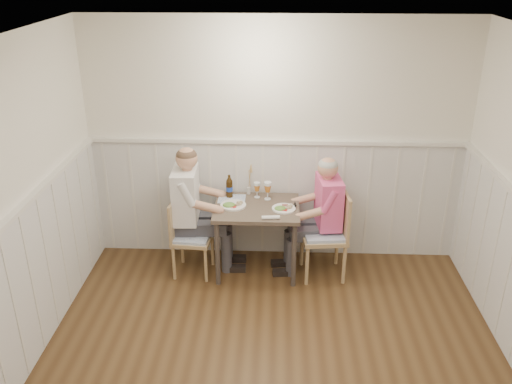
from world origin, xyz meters
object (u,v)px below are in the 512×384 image
(chair_right, at_px, (329,231))
(man_in_pink, at_px, (324,224))
(grass_vase, at_px, (249,180))
(beer_bottle, at_px, (229,187))
(diner_cream, at_px, (191,218))
(dining_table, at_px, (257,215))
(chair_left, at_px, (188,234))

(chair_right, height_order, man_in_pink, man_in_pink)
(man_in_pink, height_order, grass_vase, man_in_pink)
(beer_bottle, distance_m, grass_vase, 0.22)
(diner_cream, height_order, beer_bottle, diner_cream)
(diner_cream, relative_size, beer_bottle, 5.49)
(dining_table, height_order, chair_left, chair_left)
(man_in_pink, bearing_deg, diner_cream, -179.98)
(chair_right, relative_size, diner_cream, 0.68)
(dining_table, bearing_deg, grass_vase, 107.91)
(chair_left, bearing_deg, dining_table, 5.85)
(grass_vase, bearing_deg, chair_right, -23.19)
(diner_cream, height_order, grass_vase, diner_cream)
(chair_left, relative_size, grass_vase, 2.35)
(man_in_pink, bearing_deg, grass_vase, 161.17)
(man_in_pink, height_order, beer_bottle, man_in_pink)
(dining_table, relative_size, grass_vase, 2.44)
(man_in_pink, bearing_deg, chair_left, -175.45)
(dining_table, distance_m, chair_left, 0.75)
(chair_left, xyz_separation_m, man_in_pink, (1.41, 0.11, 0.09))
(beer_bottle, bearing_deg, chair_right, -14.46)
(diner_cream, bearing_deg, chair_left, -102.80)
(dining_table, relative_size, beer_bottle, 3.45)
(chair_right, bearing_deg, dining_table, 175.84)
(dining_table, relative_size, chair_right, 0.92)
(man_in_pink, distance_m, beer_bottle, 1.06)
(chair_right, height_order, beer_bottle, beer_bottle)
(dining_table, distance_m, diner_cream, 0.70)
(chair_right, distance_m, chair_left, 1.47)
(beer_bottle, bearing_deg, chair_left, -145.38)
(chair_right, xyz_separation_m, beer_bottle, (-1.05, 0.27, 0.35))
(dining_table, xyz_separation_m, beer_bottle, (-0.30, 0.22, 0.22))
(chair_right, bearing_deg, grass_vase, 156.81)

